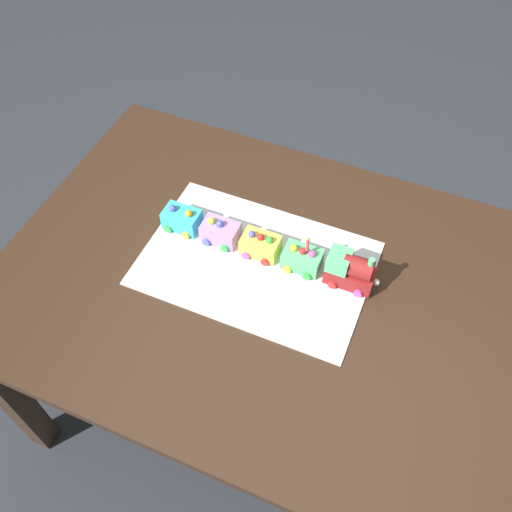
{
  "coord_description": "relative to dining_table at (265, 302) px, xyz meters",
  "views": [
    {
      "loc": [
        -0.3,
        0.77,
        1.93
      ],
      "look_at": [
        0.04,
        -0.04,
        0.77
      ],
      "focal_mm": 38.75,
      "sensor_mm": 36.0,
      "label": 1
    }
  ],
  "objects": [
    {
      "name": "cake_car_gondola_lemon",
      "position": [
        0.05,
        -0.08,
        0.14
      ],
      "size": [
        0.1,
        0.08,
        0.07
      ],
      "color": "#F4E04C",
      "rests_on": "cake_board"
    },
    {
      "name": "cake_locomotive",
      "position": [
        -0.2,
        -0.08,
        0.16
      ],
      "size": [
        0.14,
        0.08,
        0.12
      ],
      "color": "maroon",
      "rests_on": "cake_board"
    },
    {
      "name": "cake_board",
      "position": [
        0.04,
        -0.04,
        0.11
      ],
      "size": [
        0.6,
        0.4,
        0.0
      ],
      "primitive_type": "cube",
      "color": "silver",
      "rests_on": "dining_table"
    },
    {
      "name": "cake_car_tanker_lavender",
      "position": [
        0.17,
        -0.08,
        0.14
      ],
      "size": [
        0.1,
        0.08,
        0.07
      ],
      "color": "#AD84E0",
      "rests_on": "cake_board"
    },
    {
      "name": "cake_car_caboose_mint_green",
      "position": [
        -0.07,
        -0.08,
        0.14
      ],
      "size": [
        0.1,
        0.08,
        0.07
      ],
      "color": "#59CC7A",
      "rests_on": "cake_board"
    },
    {
      "name": "dining_table",
      "position": [
        0.0,
        0.0,
        0.0
      ],
      "size": [
        1.4,
        1.0,
        0.74
      ],
      "color": "#382316",
      "rests_on": "ground"
    },
    {
      "name": "cake_car_flatbed_turquoise",
      "position": [
        0.28,
        -0.08,
        0.14
      ],
      "size": [
        0.1,
        0.08,
        0.07
      ],
      "color": "#38B7C6",
      "rests_on": "cake_board"
    },
    {
      "name": "ground_plane",
      "position": [
        0.0,
        0.0,
        -0.63
      ],
      "size": [
        8.0,
        8.0,
        0.0
      ],
      "primitive_type": "plane",
      "color": "#2D3038"
    },
    {
      "name": "birthday_candle",
      "position": [
        -0.08,
        -0.08,
        0.21
      ],
      "size": [
        0.01,
        0.01,
        0.06
      ],
      "color": "#F24C59",
      "rests_on": "cake_car_caboose_mint_green"
    }
  ]
}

